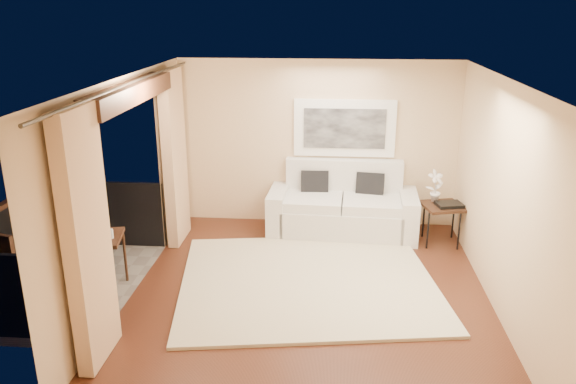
# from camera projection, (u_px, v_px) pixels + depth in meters

# --- Properties ---
(floor) EXTENTS (5.00, 5.00, 0.00)m
(floor) POSITION_uv_depth(u_px,v_px,m) (309.00, 292.00, 7.19)
(floor) COLOR #4D2516
(floor) RESTS_ON ground
(room_shell) EXTENTS (5.00, 6.40, 5.00)m
(room_shell) POSITION_uv_depth(u_px,v_px,m) (130.00, 93.00, 6.55)
(room_shell) COLOR white
(room_shell) RESTS_ON ground
(balcony) EXTENTS (1.81, 2.60, 1.17)m
(balcony) POSITION_uv_depth(u_px,v_px,m) (59.00, 270.00, 7.39)
(balcony) COLOR #605B56
(balcony) RESTS_ON ground
(curtains) EXTENTS (0.16, 4.80, 2.64)m
(curtains) POSITION_uv_depth(u_px,v_px,m) (140.00, 189.00, 6.93)
(curtains) COLOR #DAB086
(curtains) RESTS_ON ground
(artwork) EXTENTS (1.62, 0.07, 0.92)m
(artwork) POSITION_uv_depth(u_px,v_px,m) (345.00, 128.00, 8.96)
(artwork) COLOR white
(artwork) RESTS_ON room_shell
(rug) EXTENTS (3.70, 3.34, 0.04)m
(rug) POSITION_uv_depth(u_px,v_px,m) (308.00, 281.00, 7.43)
(rug) COLOR beige
(rug) RESTS_ON floor
(sofa) EXTENTS (2.37, 1.10, 1.12)m
(sofa) POSITION_uv_depth(u_px,v_px,m) (343.00, 208.00, 9.01)
(sofa) COLOR silver
(sofa) RESTS_ON floor
(side_table) EXTENTS (0.69, 0.69, 0.62)m
(side_table) POSITION_uv_depth(u_px,v_px,m) (442.00, 209.00, 8.50)
(side_table) COLOR #331B11
(side_table) RESTS_ON floor
(tray) EXTENTS (0.43, 0.36, 0.05)m
(tray) POSITION_uv_depth(u_px,v_px,m) (449.00, 205.00, 8.42)
(tray) COLOR black
(tray) RESTS_ON side_table
(orchid) EXTENTS (0.31, 0.27, 0.50)m
(orchid) POSITION_uv_depth(u_px,v_px,m) (435.00, 186.00, 8.55)
(orchid) COLOR white
(orchid) RESTS_ON side_table
(bistro_table) EXTENTS (0.73, 0.73, 0.73)m
(bistro_table) POSITION_uv_depth(u_px,v_px,m) (96.00, 243.00, 7.07)
(bistro_table) COLOR #331B11
(bistro_table) RESTS_ON balcony
(balcony_chair_far) EXTENTS (0.42, 0.42, 0.88)m
(balcony_chair_far) POSITION_uv_depth(u_px,v_px,m) (64.00, 221.00, 8.17)
(balcony_chair_far) COLOR #331B11
(balcony_chair_far) RESTS_ON balcony
(ice_bucket) EXTENTS (0.18, 0.18, 0.20)m
(ice_bucket) POSITION_uv_depth(u_px,v_px,m) (86.00, 228.00, 7.07)
(ice_bucket) COLOR white
(ice_bucket) RESTS_ON bistro_table
(candle) EXTENTS (0.06, 0.06, 0.07)m
(candle) POSITION_uv_depth(u_px,v_px,m) (100.00, 231.00, 7.13)
(candle) COLOR red
(candle) RESTS_ON bistro_table
(vase) EXTENTS (0.04, 0.04, 0.18)m
(vase) POSITION_uv_depth(u_px,v_px,m) (85.00, 236.00, 6.84)
(vase) COLOR silver
(vase) RESTS_ON bistro_table
(glass_a) EXTENTS (0.06, 0.06, 0.12)m
(glass_a) POSITION_uv_depth(u_px,v_px,m) (101.00, 236.00, 6.93)
(glass_a) COLOR silver
(glass_a) RESTS_ON bistro_table
(glass_b) EXTENTS (0.06, 0.06, 0.12)m
(glass_b) POSITION_uv_depth(u_px,v_px,m) (111.00, 234.00, 6.99)
(glass_b) COLOR silver
(glass_b) RESTS_ON bistro_table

